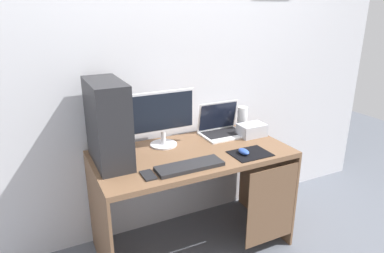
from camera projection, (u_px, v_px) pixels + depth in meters
ground_plane at (192, 244)px, 2.55m from camera, size 8.00×8.00×0.00m
wall_back at (169, 62)px, 2.45m from camera, size 4.00×0.05×2.60m
desk at (195, 173)px, 2.35m from camera, size 1.32×0.68×0.75m
pc_tower at (108, 123)px, 2.07m from camera, size 0.20×0.44×0.52m
monitor at (163, 117)px, 2.34m from camera, size 0.46×0.19×0.39m
laptop at (222, 128)px, 2.61m from camera, size 0.33×0.25×0.24m
speaker at (242, 118)px, 2.71m from camera, size 0.08×0.08×0.18m
projector at (252, 130)px, 2.58m from camera, size 0.20×0.14×0.09m
keyboard at (190, 166)px, 2.07m from camera, size 0.42×0.14×0.02m
mousepad at (250, 154)px, 2.27m from camera, size 0.26×0.20×0.00m
mouse_left at (244, 152)px, 2.25m from camera, size 0.06×0.10×0.03m
cell_phone at (148, 175)px, 1.97m from camera, size 0.07×0.13×0.01m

